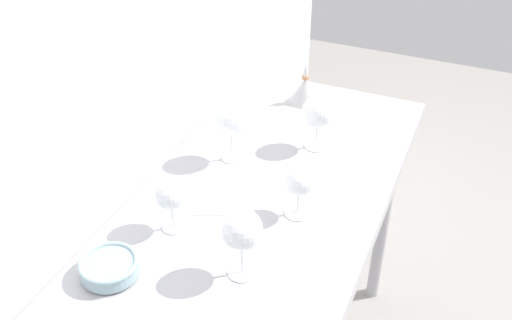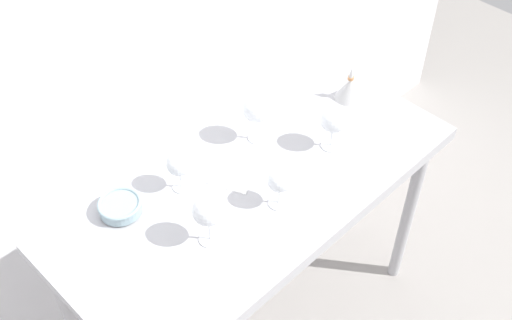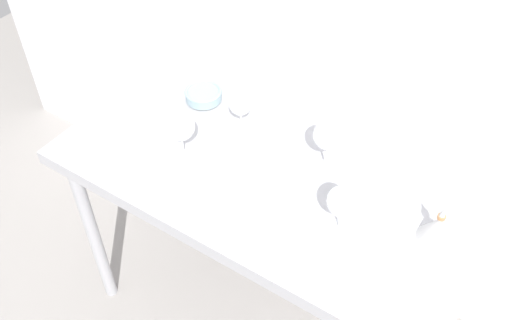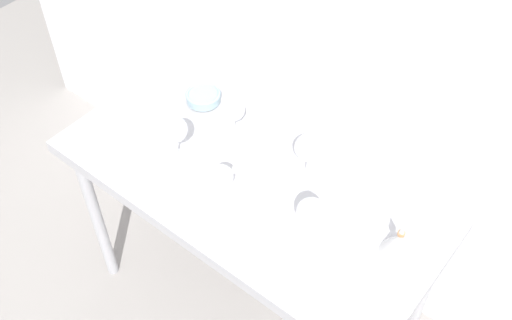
# 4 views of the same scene
# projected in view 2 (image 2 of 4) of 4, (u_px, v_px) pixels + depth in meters

# --- Properties ---
(back_wall) EXTENTS (3.80, 0.04, 2.60)m
(back_wall) POSITION_uv_depth(u_px,v_px,m) (149.00, 19.00, 2.07)
(back_wall) COLOR silver
(back_wall) RESTS_ON ground_plane
(steel_counter) EXTENTS (1.40, 0.65, 0.90)m
(steel_counter) POSITION_uv_depth(u_px,v_px,m) (256.00, 203.00, 2.18)
(steel_counter) COLOR #ABABB0
(steel_counter) RESTS_ON ground_plane
(wine_glass_near_left) EXTENTS (0.10, 0.10, 0.18)m
(wine_glass_near_left) POSITION_uv_depth(u_px,v_px,m) (208.00, 211.00, 1.85)
(wine_glass_near_left) COLOR white
(wine_glass_near_left) RESTS_ON steel_counter
(wine_glass_far_right) EXTENTS (0.10, 0.10, 0.19)m
(wine_glass_far_right) POSITION_uv_depth(u_px,v_px,m) (256.00, 110.00, 2.16)
(wine_glass_far_right) COLOR white
(wine_glass_far_right) RESTS_ON steel_counter
(wine_glass_far_left) EXTENTS (0.08, 0.08, 0.15)m
(wine_glass_far_left) POSITION_uv_depth(u_px,v_px,m) (179.00, 164.00, 2.02)
(wine_glass_far_left) COLOR white
(wine_glass_far_left) RESTS_ON steel_counter
(wine_glass_near_center) EXTENTS (0.08, 0.08, 0.15)m
(wine_glass_near_center) POSITION_uv_depth(u_px,v_px,m) (280.00, 181.00, 1.97)
(wine_glass_near_center) COLOR white
(wine_glass_near_center) RESTS_ON steel_counter
(wine_glass_near_right) EXTENTS (0.09, 0.09, 0.17)m
(wine_glass_near_right) POSITION_uv_depth(u_px,v_px,m) (333.00, 120.00, 2.15)
(wine_glass_near_right) COLOR white
(wine_glass_near_right) RESTS_ON steel_counter
(tasting_sheet_upper) EXTENTS (0.23, 0.26, 0.00)m
(tasting_sheet_upper) POSITION_uv_depth(u_px,v_px,m) (226.00, 169.00, 2.15)
(tasting_sheet_upper) COLOR white
(tasting_sheet_upper) RESTS_ON steel_counter
(tasting_bowl) EXTENTS (0.14, 0.14, 0.05)m
(tasting_bowl) POSITION_uv_depth(u_px,v_px,m) (120.00, 207.00, 2.00)
(tasting_bowl) COLOR #4C4C4C
(tasting_bowl) RESTS_ON steel_counter
(decanter_funnel) EXTENTS (0.11, 0.11, 0.14)m
(decanter_funnel) POSITION_uv_depth(u_px,v_px,m) (349.00, 88.00, 2.39)
(decanter_funnel) COLOR #B5B5B5
(decanter_funnel) RESTS_ON steel_counter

